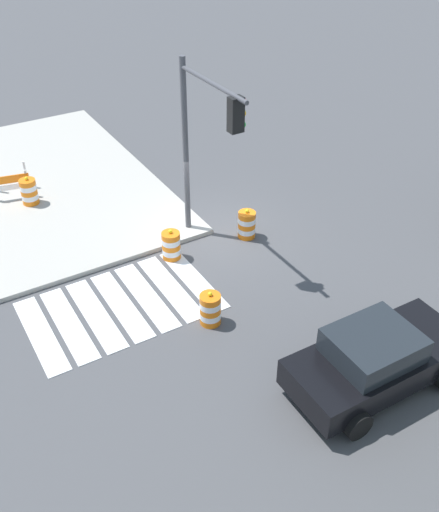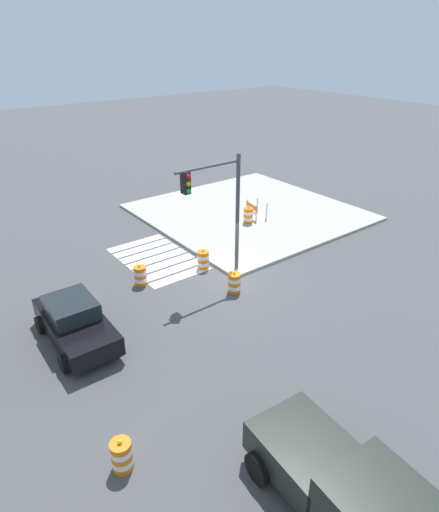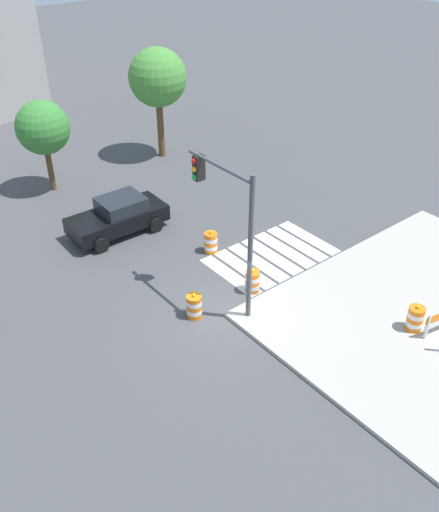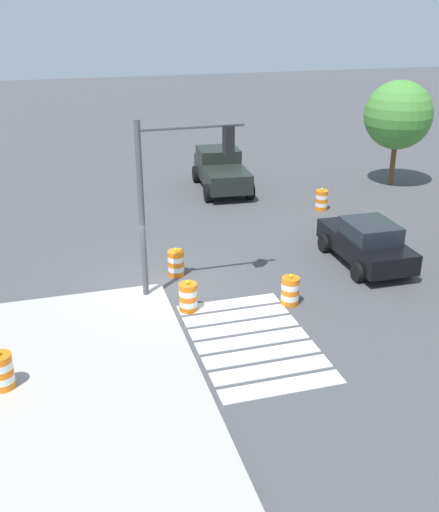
# 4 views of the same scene
# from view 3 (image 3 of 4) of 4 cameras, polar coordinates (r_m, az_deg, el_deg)

# --- Properties ---
(ground_plane) EXTENTS (120.00, 120.00, 0.00)m
(ground_plane) POSITION_cam_3_polar(r_m,az_deg,el_deg) (20.43, 0.49, -6.11)
(ground_plane) COLOR #474749
(crosswalk_stripes) EXTENTS (5.10, 3.20, 0.02)m
(crosswalk_stripes) POSITION_cam_3_polar(r_m,az_deg,el_deg) (23.65, 5.25, 0.03)
(crosswalk_stripes) COLOR silver
(crosswalk_stripes) RESTS_ON ground
(sports_car) EXTENTS (4.33, 2.19, 1.63)m
(sports_car) POSITION_cam_3_polar(r_m,az_deg,el_deg) (25.16, -10.16, 4.00)
(sports_car) COLOR black
(sports_car) RESTS_ON ground
(traffic_barrel_crosswalk_end) EXTENTS (0.56, 0.56, 1.02)m
(traffic_barrel_crosswalk_end) POSITION_cam_3_polar(r_m,az_deg,el_deg) (23.59, -0.88, 1.37)
(traffic_barrel_crosswalk_end) COLOR orange
(traffic_barrel_crosswalk_end) RESTS_ON ground
(traffic_barrel_median_near) EXTENTS (0.56, 0.56, 1.02)m
(traffic_barrel_median_near) POSITION_cam_3_polar(r_m,az_deg,el_deg) (20.18, -2.57, -5.08)
(traffic_barrel_median_near) COLOR orange
(traffic_barrel_median_near) RESTS_ON ground
(traffic_barrel_median_far) EXTENTS (0.56, 0.56, 1.02)m
(traffic_barrel_median_far) POSITION_cam_3_polar(r_m,az_deg,el_deg) (21.36, 3.34, -2.58)
(traffic_barrel_median_far) COLOR orange
(traffic_barrel_median_far) RESTS_ON ground
(traffic_barrel_on_sidewalk) EXTENTS (0.56, 0.56, 1.02)m
(traffic_barrel_on_sidewalk) POSITION_cam_3_polar(r_m,az_deg,el_deg) (20.53, 19.14, -5.97)
(traffic_barrel_on_sidewalk) COLOR orange
(traffic_barrel_on_sidewalk) RESTS_ON sidewalk_corner
(traffic_light_pole) EXTENTS (0.47, 3.29, 5.50)m
(traffic_light_pole) POSITION_cam_3_polar(r_m,az_deg,el_deg) (18.84, 0.87, 4.59)
(traffic_light_pole) COLOR #4C4C51
(traffic_light_pole) RESTS_ON sidewalk_corner
(street_tree_streetside_near) EXTENTS (2.58, 2.58, 4.55)m
(street_tree_streetside_near) POSITION_cam_3_polar(r_m,az_deg,el_deg) (28.75, -17.40, 12.23)
(street_tree_streetside_near) COLOR brown
(street_tree_streetside_near) RESTS_ON ground
(street_tree_streetside_mid) EXTENTS (3.08, 3.08, 5.95)m
(street_tree_streetside_mid) POSITION_cam_3_polar(r_m,az_deg,el_deg) (31.26, -6.27, 17.42)
(street_tree_streetside_mid) COLOR brown
(street_tree_streetside_mid) RESTS_ON ground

